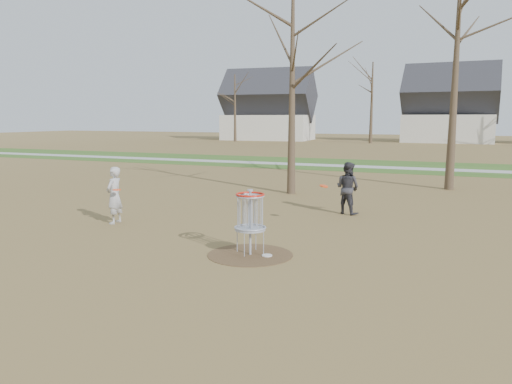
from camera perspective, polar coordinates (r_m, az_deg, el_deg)
ground at (r=10.54m, az=-0.67°, el=-7.20°), size 160.00×160.00×0.00m
green_band at (r=30.71m, az=15.18°, el=2.86°), size 160.00×8.00×0.01m
footpath at (r=29.72m, az=14.92°, el=2.72°), size 160.00×1.50×0.01m
dirt_circle at (r=10.54m, az=-0.67°, el=-7.17°), size 1.80×1.80×0.01m
player_standing at (r=14.02m, az=-15.89°, el=-0.36°), size 0.42×0.60×1.55m
player_throwing at (r=15.09m, az=10.43°, el=0.45°), size 0.91×0.81×1.56m
disc_grounded at (r=10.43m, az=1.26°, el=-7.25°), size 0.22×0.22×0.02m
discs_in_play at (r=13.12m, az=-3.53°, el=0.49°), size 5.23×2.37×0.14m
disc_golf_basket at (r=10.33m, az=-0.67°, el=-2.31°), size 0.64×0.64×1.35m
bare_trees at (r=45.22m, az=20.32°, el=11.12°), size 52.62×44.98×9.00m
houses_row at (r=61.87m, az=23.35°, el=8.41°), size 56.51×10.01×7.26m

